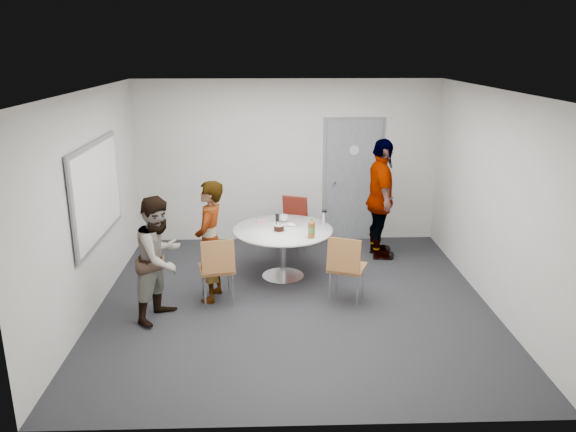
{
  "coord_description": "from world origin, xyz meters",
  "views": [
    {
      "loc": [
        -0.3,
        -6.67,
        3.21
      ],
      "look_at": [
        -0.07,
        0.25,
        1.09
      ],
      "focal_mm": 35.0,
      "sensor_mm": 36.0,
      "label": 1
    }
  ],
  "objects_px": {
    "door": "(353,181)",
    "chair_near_right": "(346,263)",
    "chair_near_left": "(217,265)",
    "person_left": "(160,258)",
    "whiteboard": "(97,192)",
    "table": "(284,236)",
    "person_main": "(210,242)",
    "chair_far": "(293,219)",
    "person_right": "(381,199)"
  },
  "relations": [
    {
      "from": "person_left",
      "to": "chair_near_left",
      "type": "bearing_deg",
      "value": -39.34
    },
    {
      "from": "person_left",
      "to": "person_right",
      "type": "height_order",
      "value": "person_right"
    },
    {
      "from": "whiteboard",
      "to": "person_right",
      "type": "distance_m",
      "value": 4.15
    },
    {
      "from": "whiteboard",
      "to": "person_left",
      "type": "height_order",
      "value": "whiteboard"
    },
    {
      "from": "chair_near_left",
      "to": "person_left",
      "type": "bearing_deg",
      "value": -166.75
    },
    {
      "from": "chair_near_right",
      "to": "person_right",
      "type": "height_order",
      "value": "person_right"
    },
    {
      "from": "table",
      "to": "person_main",
      "type": "bearing_deg",
      "value": -145.04
    },
    {
      "from": "person_left",
      "to": "table",
      "type": "bearing_deg",
      "value": -26.88
    },
    {
      "from": "person_main",
      "to": "whiteboard",
      "type": "bearing_deg",
      "value": -82.21
    },
    {
      "from": "chair_near_right",
      "to": "person_right",
      "type": "xyz_separation_m",
      "value": [
        0.76,
        1.69,
        0.37
      ]
    },
    {
      "from": "person_right",
      "to": "person_main",
      "type": "bearing_deg",
      "value": 120.38
    },
    {
      "from": "table",
      "to": "chair_near_right",
      "type": "xyz_separation_m",
      "value": [
        0.75,
        -0.91,
        -0.06
      ]
    },
    {
      "from": "person_main",
      "to": "door",
      "type": "bearing_deg",
      "value": 147.65
    },
    {
      "from": "table",
      "to": "chair_far",
      "type": "bearing_deg",
      "value": 81.25
    },
    {
      "from": "person_left",
      "to": "person_right",
      "type": "relative_size",
      "value": 0.82
    },
    {
      "from": "chair_near_right",
      "to": "table",
      "type": "bearing_deg",
      "value": 150.41
    },
    {
      "from": "whiteboard",
      "to": "chair_far",
      "type": "height_order",
      "value": "whiteboard"
    },
    {
      "from": "chair_far",
      "to": "person_right",
      "type": "bearing_deg",
      "value": -169.06
    },
    {
      "from": "person_right",
      "to": "chair_near_left",
      "type": "bearing_deg",
      "value": 124.72
    },
    {
      "from": "whiteboard",
      "to": "person_main",
      "type": "bearing_deg",
      "value": -2.63
    },
    {
      "from": "door",
      "to": "person_left",
      "type": "xyz_separation_m",
      "value": [
        -2.72,
        -2.85,
        -0.26
      ]
    },
    {
      "from": "whiteboard",
      "to": "person_main",
      "type": "height_order",
      "value": "whiteboard"
    },
    {
      "from": "chair_near_right",
      "to": "person_main",
      "type": "height_order",
      "value": "person_main"
    },
    {
      "from": "chair_near_left",
      "to": "person_main",
      "type": "bearing_deg",
      "value": 105.02
    },
    {
      "from": "chair_near_left",
      "to": "whiteboard",
      "type": "bearing_deg",
      "value": 157.93
    },
    {
      "from": "table",
      "to": "person_left",
      "type": "distance_m",
      "value": 1.93
    },
    {
      "from": "person_right",
      "to": "table",
      "type": "bearing_deg",
      "value": 117.3
    },
    {
      "from": "person_right",
      "to": "whiteboard",
      "type": "bearing_deg",
      "value": 109.72
    },
    {
      "from": "chair_far",
      "to": "person_right",
      "type": "distance_m",
      "value": 1.43
    },
    {
      "from": "person_left",
      "to": "whiteboard",
      "type": "bearing_deg",
      "value": 81.24
    },
    {
      "from": "chair_far",
      "to": "door",
      "type": "bearing_deg",
      "value": -127.16
    },
    {
      "from": "door",
      "to": "chair_near_left",
      "type": "bearing_deg",
      "value": -129.15
    },
    {
      "from": "table",
      "to": "chair_near_right",
      "type": "height_order",
      "value": "table"
    },
    {
      "from": "whiteboard",
      "to": "chair_near_right",
      "type": "bearing_deg",
      "value": -5.38
    },
    {
      "from": "chair_near_left",
      "to": "chair_far",
      "type": "distance_m",
      "value": 2.18
    },
    {
      "from": "door",
      "to": "chair_far",
      "type": "relative_size",
      "value": 2.35
    },
    {
      "from": "chair_far",
      "to": "person_left",
      "type": "xyz_separation_m",
      "value": [
        -1.68,
        -2.23,
        0.22
      ]
    },
    {
      "from": "person_main",
      "to": "person_left",
      "type": "bearing_deg",
      "value": -36.96
    },
    {
      "from": "door",
      "to": "chair_near_right",
      "type": "xyz_separation_m",
      "value": [
        -0.45,
        -2.58,
        -0.46
      ]
    },
    {
      "from": "chair_far",
      "to": "person_main",
      "type": "height_order",
      "value": "person_main"
    },
    {
      "from": "whiteboard",
      "to": "person_left",
      "type": "distance_m",
      "value": 1.22
    },
    {
      "from": "whiteboard",
      "to": "person_right",
      "type": "xyz_separation_m",
      "value": [
        3.87,
        1.4,
        -0.51
      ]
    },
    {
      "from": "door",
      "to": "chair_far",
      "type": "bearing_deg",
      "value": -149.12
    },
    {
      "from": "chair_near_right",
      "to": "person_left",
      "type": "bearing_deg",
      "value": -152.3
    },
    {
      "from": "chair_near_right",
      "to": "chair_far",
      "type": "xyz_separation_m",
      "value": [
        -0.59,
        1.95,
        -0.02
      ]
    },
    {
      "from": "door",
      "to": "chair_near_left",
      "type": "distance_m",
      "value": 3.31
    },
    {
      "from": "chair_near_right",
      "to": "person_main",
      "type": "bearing_deg",
      "value": -166.77
    },
    {
      "from": "table",
      "to": "chair_far",
      "type": "xyz_separation_m",
      "value": [
        0.16,
        1.05,
        -0.08
      ]
    },
    {
      "from": "whiteboard",
      "to": "person_left",
      "type": "relative_size",
      "value": 1.24
    },
    {
      "from": "table",
      "to": "person_right",
      "type": "bearing_deg",
      "value": 27.47
    }
  ]
}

